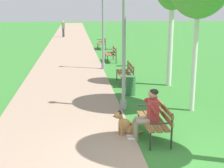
{
  "coord_description": "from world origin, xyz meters",
  "views": [
    {
      "loc": [
        -1.62,
        -5.82,
        3.18
      ],
      "look_at": [
        -0.55,
        3.43,
        0.9
      ],
      "focal_mm": 51.79,
      "sensor_mm": 36.0,
      "label": 1
    }
  ],
  "objects_px": {
    "person_seated_on_near_bench": "(148,112)",
    "park_bench_far": "(111,53)",
    "park_bench_furthest": "(102,42)",
    "litter_bin": "(131,86)",
    "pedestrian_distant": "(63,29)",
    "dog_shepherd": "(127,126)",
    "lamp_post_near": "(124,42)",
    "lamp_post_mid": "(103,29)",
    "park_bench_near": "(156,118)",
    "park_bench_mid": "(126,72)"
  },
  "relations": [
    {
      "from": "park_bench_near",
      "to": "person_seated_on_near_bench",
      "type": "relative_size",
      "value": 1.2
    },
    {
      "from": "park_bench_far",
      "to": "lamp_post_near",
      "type": "height_order",
      "value": "lamp_post_near"
    },
    {
      "from": "lamp_post_near",
      "to": "lamp_post_mid",
      "type": "xyz_separation_m",
      "value": [
        -0.05,
        6.53,
        -0.09
      ]
    },
    {
      "from": "park_bench_furthest",
      "to": "dog_shepherd",
      "type": "distance_m",
      "value": 16.46
    },
    {
      "from": "lamp_post_mid",
      "to": "litter_bin",
      "type": "bearing_deg",
      "value": -83.61
    },
    {
      "from": "park_bench_far",
      "to": "person_seated_on_near_bench",
      "type": "xyz_separation_m",
      "value": [
        -0.37,
        -11.12,
        0.17
      ]
    },
    {
      "from": "park_bench_near",
      "to": "park_bench_mid",
      "type": "bearing_deg",
      "value": 88.47
    },
    {
      "from": "park_bench_mid",
      "to": "lamp_post_mid",
      "type": "xyz_separation_m",
      "value": [
        -0.67,
        3.18,
        1.52
      ]
    },
    {
      "from": "park_bench_far",
      "to": "park_bench_furthest",
      "type": "relative_size",
      "value": 1.0
    },
    {
      "from": "litter_bin",
      "to": "pedestrian_distant",
      "type": "xyz_separation_m",
      "value": [
        -3.08,
        22.16,
        0.49
      ]
    },
    {
      "from": "dog_shepherd",
      "to": "person_seated_on_near_bench",
      "type": "bearing_deg",
      "value": -27.82
    },
    {
      "from": "person_seated_on_near_bench",
      "to": "lamp_post_near",
      "type": "xyz_separation_m",
      "value": [
        -0.26,
        2.32,
        1.44
      ]
    },
    {
      "from": "park_bench_mid",
      "to": "lamp_post_near",
      "type": "xyz_separation_m",
      "value": [
        -0.62,
        -3.35,
        1.61
      ]
    },
    {
      "from": "person_seated_on_near_bench",
      "to": "dog_shepherd",
      "type": "distance_m",
      "value": 0.69
    },
    {
      "from": "lamp_post_near",
      "to": "lamp_post_mid",
      "type": "bearing_deg",
      "value": 90.46
    },
    {
      "from": "park_bench_mid",
      "to": "dog_shepherd",
      "type": "distance_m",
      "value": 5.49
    },
    {
      "from": "park_bench_furthest",
      "to": "lamp_post_near",
      "type": "distance_m",
      "value": 14.48
    },
    {
      "from": "park_bench_near",
      "to": "lamp_post_mid",
      "type": "relative_size",
      "value": 0.38
    },
    {
      "from": "park_bench_furthest",
      "to": "lamp_post_mid",
      "type": "distance_m",
      "value": 8.02
    },
    {
      "from": "dog_shepherd",
      "to": "park_bench_near",
      "type": "bearing_deg",
      "value": -17.82
    },
    {
      "from": "park_bench_far",
      "to": "dog_shepherd",
      "type": "distance_m",
      "value": 10.9
    },
    {
      "from": "park_bench_mid",
      "to": "person_seated_on_near_bench",
      "type": "height_order",
      "value": "person_seated_on_near_bench"
    },
    {
      "from": "lamp_post_near",
      "to": "lamp_post_mid",
      "type": "distance_m",
      "value": 6.53
    },
    {
      "from": "person_seated_on_near_bench",
      "to": "lamp_post_mid",
      "type": "height_order",
      "value": "lamp_post_mid"
    },
    {
      "from": "park_bench_far",
      "to": "lamp_post_mid",
      "type": "relative_size",
      "value": 0.38
    },
    {
      "from": "park_bench_near",
      "to": "dog_shepherd",
      "type": "relative_size",
      "value": 1.84
    },
    {
      "from": "park_bench_far",
      "to": "litter_bin",
      "type": "distance_m",
      "value": 7.21
    },
    {
      "from": "park_bench_near",
      "to": "park_bench_far",
      "type": "relative_size",
      "value": 1.0
    },
    {
      "from": "lamp_post_near",
      "to": "litter_bin",
      "type": "relative_size",
      "value": 5.85
    },
    {
      "from": "dog_shepherd",
      "to": "pedestrian_distant",
      "type": "xyz_separation_m",
      "value": [
        -2.36,
        25.82,
        0.58
      ]
    },
    {
      "from": "park_bench_far",
      "to": "pedestrian_distant",
      "type": "bearing_deg",
      "value": 102.1
    },
    {
      "from": "park_bench_mid",
      "to": "person_seated_on_near_bench",
      "type": "xyz_separation_m",
      "value": [
        -0.36,
        -5.67,
        0.17
      ]
    },
    {
      "from": "park_bench_mid",
      "to": "pedestrian_distant",
      "type": "bearing_deg",
      "value": 98.91
    },
    {
      "from": "person_seated_on_near_bench",
      "to": "lamp_post_mid",
      "type": "distance_m",
      "value": 8.96
    },
    {
      "from": "park_bench_near",
      "to": "lamp_post_near",
      "type": "distance_m",
      "value": 2.83
    },
    {
      "from": "park_bench_mid",
      "to": "park_bench_far",
      "type": "distance_m",
      "value": 5.45
    },
    {
      "from": "park_bench_furthest",
      "to": "lamp_post_near",
      "type": "height_order",
      "value": "lamp_post_near"
    },
    {
      "from": "lamp_post_mid",
      "to": "pedestrian_distant",
      "type": "height_order",
      "value": "lamp_post_mid"
    },
    {
      "from": "lamp_post_near",
      "to": "litter_bin",
      "type": "bearing_deg",
      "value": 72.6
    },
    {
      "from": "park_bench_furthest",
      "to": "person_seated_on_near_bench",
      "type": "xyz_separation_m",
      "value": [
        -0.3,
        -16.7,
        0.17
      ]
    },
    {
      "from": "lamp_post_mid",
      "to": "park_bench_near",
      "type": "bearing_deg",
      "value": -86.63
    },
    {
      "from": "park_bench_mid",
      "to": "lamp_post_mid",
      "type": "height_order",
      "value": "lamp_post_mid"
    },
    {
      "from": "park_bench_furthest",
      "to": "litter_bin",
      "type": "xyz_separation_m",
      "value": [
        -0.05,
        -12.78,
        -0.16
      ]
    },
    {
      "from": "person_seated_on_near_bench",
      "to": "park_bench_far",
      "type": "bearing_deg",
      "value": 88.12
    },
    {
      "from": "lamp_post_mid",
      "to": "park_bench_mid",
      "type": "bearing_deg",
      "value": -78.1
    },
    {
      "from": "park_bench_mid",
      "to": "litter_bin",
      "type": "bearing_deg",
      "value": -93.83
    },
    {
      "from": "park_bench_furthest",
      "to": "lamp_post_near",
      "type": "bearing_deg",
      "value": -92.21
    },
    {
      "from": "lamp_post_near",
      "to": "park_bench_far",
      "type": "bearing_deg",
      "value": 85.94
    },
    {
      "from": "park_bench_near",
      "to": "park_bench_mid",
      "type": "xyz_separation_m",
      "value": [
        0.15,
        5.64,
        0.0
      ]
    },
    {
      "from": "park_bench_near",
      "to": "pedestrian_distant",
      "type": "bearing_deg",
      "value": 96.68
    }
  ]
}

